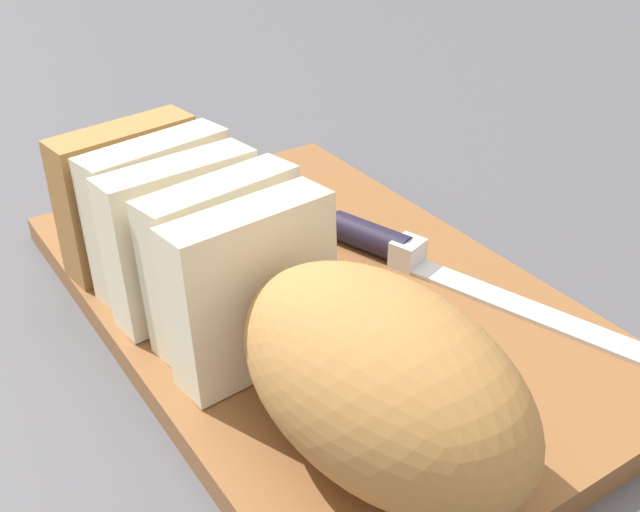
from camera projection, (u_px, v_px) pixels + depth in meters
ground_plane at (320, 314)px, 0.56m from camera, size 3.00×3.00×0.00m
cutting_board at (320, 303)px, 0.55m from camera, size 0.46×0.29×0.02m
bread_loaf at (278, 305)px, 0.44m from camera, size 0.38×0.13×0.11m
bread_knife at (413, 257)px, 0.57m from camera, size 0.28×0.10×0.02m
crumb_near_knife at (355, 284)px, 0.55m from camera, size 0.00×0.00×0.00m
crumb_near_loaf at (306, 370)px, 0.47m from camera, size 0.00×0.00×0.00m
crumb_stray_left at (427, 362)px, 0.48m from camera, size 0.01×0.01×0.01m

